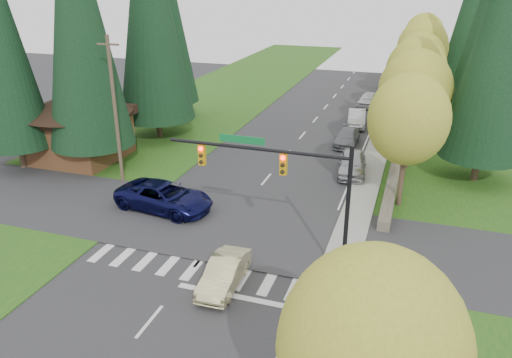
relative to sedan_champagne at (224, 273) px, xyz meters
The scene contains 33 objects.
ground 3.24m from the sedan_champagne, 129.79° to the right, with size 120.00×120.00×0.00m, color #28282B.
grass_east 20.72m from the sedan_champagne, 58.01° to the left, with size 14.00×110.00×0.06m, color #195115.
grass_west 23.13m from the sedan_champagne, 130.55° to the left, with size 14.00×110.00×0.06m, color #195115.
cross_street 5.96m from the sedan_champagne, 110.01° to the left, with size 120.00×8.00×0.10m, color #28282B.
sidewalk_east 20.17m from the sedan_champagne, 76.02° to the left, with size 1.80×80.00×0.13m, color gray.
curb_east 19.98m from the sedan_champagne, 78.38° to the left, with size 0.20×80.00×0.13m, color gray.
stone_wall_north 28.34m from the sedan_champagne, 76.59° to the left, with size 0.70×40.00×0.70m, color #4C4438.
traffic_signal 5.32m from the sedan_champagne, 41.39° to the left, with size 8.70×0.37×6.80m.
brown_building 21.30m from the sedan_champagne, 143.57° to the left, with size 8.40×8.40×5.40m.
utility_pole 15.63m from the sedan_champagne, 140.31° to the left, with size 1.60×0.24×10.00m.
decid_tree_0 14.47m from the sedan_champagne, 58.19° to the left, with size 4.80×4.80×8.37m.
decid_tree_1 20.59m from the sedan_champagne, 68.61° to the left, with size 5.20×5.20×8.80m.
decid_tree_2 27.04m from the sedan_champagne, 74.54° to the left, with size 5.00×5.00×8.82m.
decid_tree_3 33.72m from the sedan_champagne, 77.58° to the left, with size 5.00×5.00×8.55m.
decid_tree_4 40.59m from the sedan_champagne, 79.58° to the left, with size 5.40×5.40×9.18m.
decid_tree_5 47.35m from the sedan_champagne, 81.36° to the left, with size 4.80×4.80×8.30m.
decid_tree_6 54.29m from the sedan_champagne, 82.37° to the left, with size 5.20×5.20×8.86m.
decid_tree_south 12.05m from the sedan_champagne, 49.23° to the right, with size 4.60×4.60×7.92m.
conifer_w_a 21.49m from the sedan_champagne, 142.42° to the left, with size 6.12×6.12×19.80m.
conifer_w_b 25.50m from the sedan_champagne, 139.19° to the left, with size 5.44×5.44×17.80m.
conifer_w_c 26.31m from the sedan_champagne, 125.64° to the left, with size 6.46×6.46×20.80m.
conifer_w_d 23.81m from the sedan_champagne, 154.47° to the left, with size 5.10×5.10×16.80m.
conifer_w_e 31.67m from the sedan_champagne, 122.08° to the left, with size 5.78×5.78×18.80m.
conifer_e_a 23.13m from the sedan_champagne, 55.72° to the left, with size 5.44×5.44×17.80m.
conifer_e_b 35.59m from the sedan_champagne, 67.66° to the left, with size 6.12×6.12×19.80m.
conifer_e_c 47.89m from the sedan_champagne, 75.28° to the left, with size 5.10×5.10×16.80m.
sedan_champagne is the anchor object (origin of this frame).
suv_navy 9.17m from the sedan_champagne, 135.42° to the left, with size 2.84×6.16×1.71m, color #0B0C37.
parked_car_a 16.42m from the sedan_champagne, 77.43° to the left, with size 1.95×4.84×1.65m, color #A8A8AD.
parked_car_b 22.77m from the sedan_champagne, 84.52° to the left, with size 1.81×4.45×1.29m, color slate.
parked_car_c 28.70m from the sedan_champagne, 85.66° to the left, with size 1.58×4.54×1.50m, color silver.
parked_car_d 36.96m from the sedan_champagne, 86.43° to the left, with size 1.75×4.34×1.48m, color silver.
parked_car_e 45.60m from the sedan_champagne, 85.51° to the left, with size 1.99×4.89×1.42m, color #9F9EA3.
Camera 1 is at (9.65, -15.80, 13.55)m, focal length 35.00 mm.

